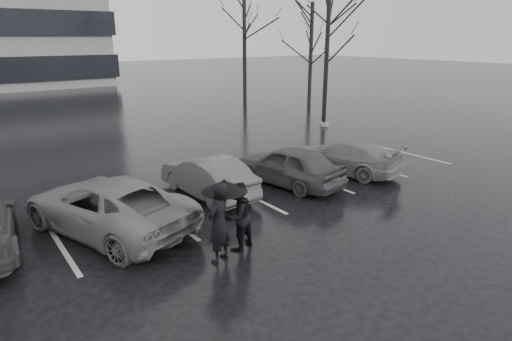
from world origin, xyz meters
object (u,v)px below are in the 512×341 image
at_px(car_east, 344,156).
at_px(tree_east, 327,51).
at_px(car_main, 288,165).
at_px(tree_north, 244,45).
at_px(car_west_b, 107,205).
at_px(car_west_a, 208,176).
at_px(tree_ne, 311,56).
at_px(pedestrian_left, 219,223).
at_px(pedestrian_right, 238,216).
at_px(lamp_post, 328,50).

distance_m(car_east, tree_east, 11.41).
xyz_separation_m(car_main, tree_north, (8.71, 15.05, 3.58)).
height_order(car_west_b, tree_east, tree_east).
bearing_deg(tree_east, car_west_b, -152.87).
height_order(car_west_a, car_east, car_west_a).
relative_size(car_west_a, tree_east, 0.47).
relative_size(car_main, tree_ne, 0.56).
relative_size(car_east, pedestrian_left, 2.27).
xyz_separation_m(car_west_a, tree_ne, (14.92, 11.36, 2.87)).
bearing_deg(pedestrian_left, tree_ne, -162.40).
bearing_deg(car_west_b, tree_ne, -165.43).
bearing_deg(pedestrian_right, car_west_b, -68.98).
height_order(tree_ne, tree_north, tree_north).
bearing_deg(pedestrian_right, lamp_post, -158.86).
bearing_deg(car_main, tree_ne, -145.79).
xyz_separation_m(car_west_a, pedestrian_right, (-1.22, -3.49, 0.19)).
distance_m(pedestrian_right, lamp_post, 15.43).
bearing_deg(car_west_a, pedestrian_left, 60.39).
distance_m(car_west_a, car_east, 5.30).
bearing_deg(tree_north, car_east, -112.14).
xyz_separation_m(lamp_post, tree_east, (1.67, 1.70, -0.11)).
bearing_deg(car_west_a, lamp_post, -155.12).
bearing_deg(car_west_a, car_east, 168.09).
distance_m(pedestrian_left, tree_ne, 22.75).
bearing_deg(tree_north, tree_east, -81.87).
relative_size(car_west_b, tree_east, 0.62).
xyz_separation_m(lamp_post, tree_ne, (4.17, 5.70, -0.61)).
relative_size(car_west_b, tree_ne, 0.71).
xyz_separation_m(car_west_b, tree_north, (14.76, 15.07, 3.56)).
xyz_separation_m(pedestrian_left, tree_ne, (16.81, 15.11, 2.58)).
relative_size(car_main, pedestrian_left, 2.15).
height_order(car_main, lamp_post, lamp_post).
relative_size(lamp_post, tree_ne, 1.28).
bearing_deg(lamp_post, car_main, -141.71).
distance_m(pedestrian_left, pedestrian_right, 0.72).
height_order(car_main, tree_east, tree_east).
bearing_deg(pedestrian_left, lamp_post, -167.69).
height_order(car_main, car_west_b, car_west_b).
bearing_deg(car_main, tree_east, -150.75).
distance_m(lamp_post, tree_north, 8.73).
bearing_deg(tree_north, car_main, -120.05).
bearing_deg(car_west_b, pedestrian_left, 96.67).
relative_size(car_main, tree_east, 0.49).
bearing_deg(car_main, pedestrian_right, 25.11).
xyz_separation_m(car_main, car_west_b, (-6.05, -0.02, 0.02)).
bearing_deg(tree_ne, pedestrian_right, -137.37).
relative_size(car_main, car_east, 0.95).
xyz_separation_m(tree_east, tree_ne, (2.50, 4.00, -0.50)).
xyz_separation_m(car_west_a, tree_east, (12.42, 7.36, 3.37)).
distance_m(car_west_b, car_east, 8.58).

